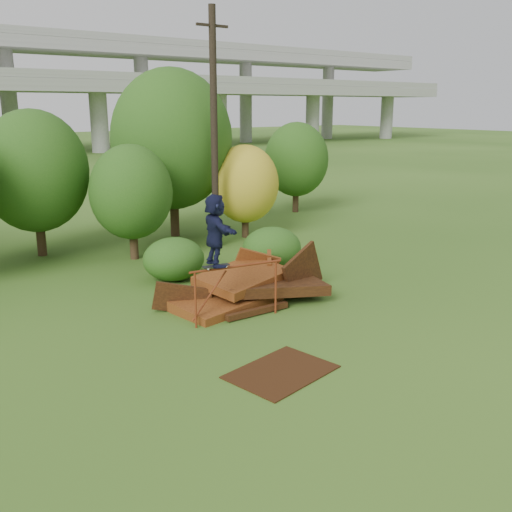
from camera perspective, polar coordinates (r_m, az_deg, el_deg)
ground at (r=15.68m, az=6.78°, el=-6.71°), size 240.00×240.00×0.00m
scrap_pile at (r=17.22m, az=-0.68°, el=-3.14°), size 5.62×3.30×1.94m
grind_rail at (r=15.43m, az=-1.93°, el=-2.42°), size 2.69×0.52×1.58m
skateboard at (r=15.06m, az=-4.02°, el=-0.99°), size 0.75×0.31×0.08m
skater at (r=14.82m, az=-4.08°, el=2.60°), size 0.93×1.84×1.90m
flat_plate at (r=12.89m, az=2.54°, el=-11.49°), size 2.51×1.99×0.03m
tree_1 at (r=23.49m, az=-21.27°, el=7.89°), size 4.06×4.06×5.64m
tree_2 at (r=22.00m, az=-12.39°, el=6.24°), size 3.11×3.11×4.38m
tree_3 at (r=25.60m, az=-8.42°, el=11.44°), size 5.29×5.29×7.34m
tree_4 at (r=25.25m, az=-1.10°, el=7.21°), size 2.98×2.98×4.11m
tree_5 at (r=31.54m, az=4.05°, el=9.60°), size 3.49×3.49×4.90m
shrub_left at (r=19.39m, az=-8.22°, el=-0.29°), size 2.10×1.94×1.45m
shrub_right at (r=20.42m, az=1.59°, el=0.76°), size 2.19×2.01×1.55m
utility_pole at (r=23.18m, az=-4.21°, el=12.44°), size 1.40×0.28×9.43m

